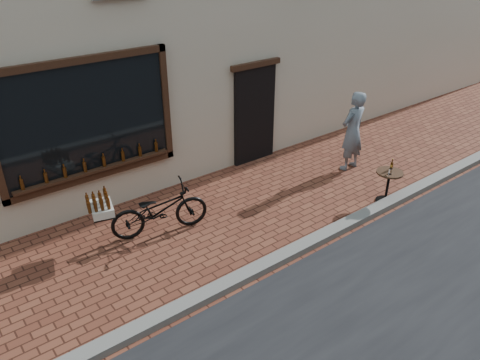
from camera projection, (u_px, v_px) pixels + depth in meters
ground at (296, 262)px, 7.63m from camera, size 90.00×90.00×0.00m
kerb at (288, 254)px, 7.75m from camera, size 90.00×0.25×0.12m
cargo_bicycle at (157, 210)px, 8.20m from camera, size 2.11×1.04×0.97m
bistro_table at (389, 180)px, 9.15m from camera, size 0.51×0.51×0.88m
pedestrian at (353, 131)px, 10.26m from camera, size 0.67×0.46×1.79m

